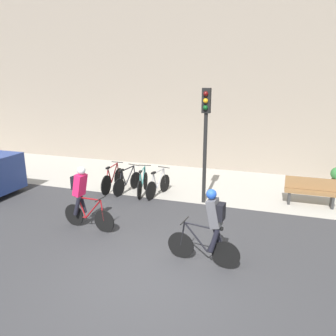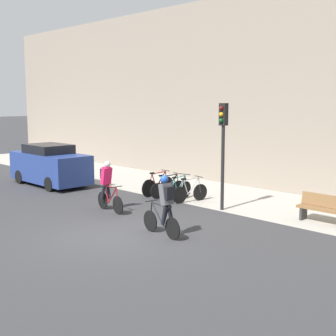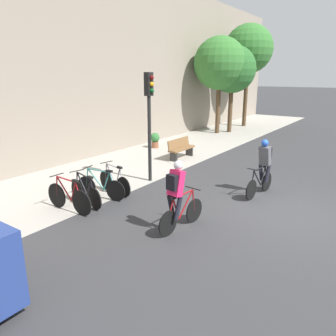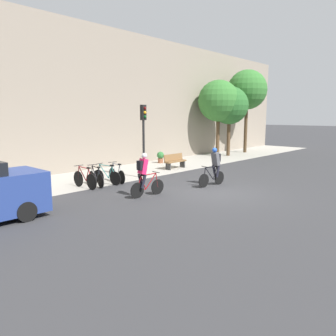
{
  "view_description": "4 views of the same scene",
  "coord_description": "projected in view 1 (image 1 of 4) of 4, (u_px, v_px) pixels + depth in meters",
  "views": [
    {
      "loc": [
        2.24,
        -5.43,
        3.95
      ],
      "look_at": [
        -0.78,
        3.64,
        1.38
      ],
      "focal_mm": 35.0,
      "sensor_mm": 36.0,
      "label": 1
    },
    {
      "loc": [
        10.29,
        -7.87,
        3.8
      ],
      "look_at": [
        -1.73,
        3.86,
        1.38
      ],
      "focal_mm": 50.0,
      "sensor_mm": 36.0,
      "label": 2
    },
    {
      "loc": [
        -8.62,
        -2.2,
        3.63
      ],
      "look_at": [
        -0.31,
        3.63,
        0.74
      ],
      "focal_mm": 35.0,
      "sensor_mm": 36.0,
      "label": 3
    },
    {
      "loc": [
        -11.18,
        -7.55,
        3.18
      ],
      "look_at": [
        -0.73,
        2.21,
        0.89
      ],
      "focal_mm": 35.0,
      "sensor_mm": 36.0,
      "label": 4
    }
  ],
  "objects": [
    {
      "name": "parked_bike_3",
      "position": [
        158.0,
        185.0,
        11.48
      ],
      "size": [
        0.47,
        1.58,
        0.96
      ],
      "color": "black",
      "rests_on": "ground"
    },
    {
      "name": "parked_bike_0",
      "position": [
        113.0,
        180.0,
        12.01
      ],
      "size": [
        0.46,
        1.74,
        0.99
      ],
      "color": "black",
      "rests_on": "ground"
    },
    {
      "name": "cyclist_grey",
      "position": [
        211.0,
        225.0,
        7.01
      ],
      "size": [
        1.67,
        0.49,
        1.75
      ],
      "color": "black",
      "rests_on": "ground"
    },
    {
      "name": "traffic_light_pole",
      "position": [
        206.0,
        125.0,
        10.28
      ],
      "size": [
        0.26,
        0.3,
        3.72
      ],
      "color": "black",
      "rests_on": "ground"
    },
    {
      "name": "cyclist_pink",
      "position": [
        82.0,
        195.0,
        8.84
      ],
      "size": [
        1.63,
        0.48,
        1.75
      ],
      "color": "black",
      "rests_on": "ground"
    },
    {
      "name": "kerb_strip",
      "position": [
        212.0,
        184.0,
        12.87
      ],
      "size": [
        44.0,
        4.5,
        0.01
      ],
      "primitive_type": "cube",
      "color": "#A39E93",
      "rests_on": "ground"
    },
    {
      "name": "parked_bike_2",
      "position": [
        143.0,
        183.0,
        11.66
      ],
      "size": [
        0.49,
        1.67,
        0.96
      ],
      "color": "black",
      "rests_on": "ground"
    },
    {
      "name": "bench",
      "position": [
        311.0,
        191.0,
        10.6
      ],
      "size": [
        1.62,
        0.44,
        0.89
      ],
      "color": "brown",
      "rests_on": "ground"
    },
    {
      "name": "parked_bike_1",
      "position": [
        127.0,
        182.0,
        11.84
      ],
      "size": [
        0.49,
        1.6,
        0.95
      ],
      "color": "black",
      "rests_on": "ground"
    },
    {
      "name": "ground",
      "position": [
        148.0,
        280.0,
        6.68
      ],
      "size": [
        200.0,
        200.0,
        0.0
      ],
      "primitive_type": "plane",
      "color": "#333335"
    },
    {
      "name": "building_facade",
      "position": [
        226.0,
        74.0,
        14.11
      ],
      "size": [
        44.0,
        0.6,
        8.43
      ],
      "primitive_type": "cube",
      "color": "gray",
      "rests_on": "ground"
    }
  ]
}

